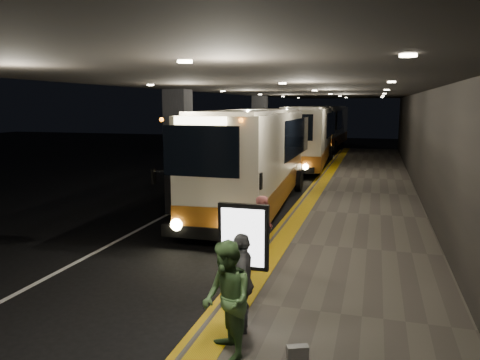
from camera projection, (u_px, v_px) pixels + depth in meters
The scene contains 17 objects.
ground at pixel (172, 248), 12.75m from camera, with size 90.00×90.00×0.00m, color black.
lane_line_white at pixel (183, 206), 17.98m from camera, with size 0.12×50.00×0.01m, color silver.
kerb_stripe_yellow at pixel (290, 213), 16.84m from camera, with size 0.18×50.00×0.01m, color gold.
sidewalk at pixel (358, 216), 16.17m from camera, with size 4.50×50.00×0.15m, color #514C44.
tactile_strip at pixel (304, 210), 16.68m from camera, with size 0.50×50.00×0.01m, color gold.
terminal_wall at pixel (434, 132), 15.08m from camera, with size 0.10×50.00×6.00m, color black.
support_columns at pixel (179, 152), 16.60m from camera, with size 0.80×24.80×4.40m.
canopy at pixel (296, 83), 16.06m from camera, with size 9.00×50.00×0.40m, color black.
coach_main at pixel (255, 163), 17.51m from camera, with size 3.04×11.60×3.58m.
coach_second at pixel (308, 139), 29.47m from camera, with size 2.98×11.68×3.64m.
coach_third at pixel (327, 129), 41.70m from camera, with size 2.89×11.66×3.64m.
passenger_boarding at pixel (264, 230), 10.89m from camera, with size 0.60×0.40×1.65m, color #A64F4D.
passenger_waiting_green at pixel (227, 300), 6.86m from camera, with size 0.86×0.53×1.77m, color #4D7742.
passenger_waiting_grey at pixel (242, 282), 7.71m from camera, with size 0.98×0.50×1.67m, color #525357.
bag_polka at pixel (297, 358), 6.60m from camera, with size 0.30×0.13×0.37m, color black.
info_sign at pixel (243, 239), 8.42m from camera, with size 0.93×0.12×1.98m.
stanchion_post at pixel (239, 268), 9.18m from camera, with size 0.05×0.05×1.11m, color black.
Camera 1 is at (5.22, -11.28, 3.88)m, focal length 35.00 mm.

